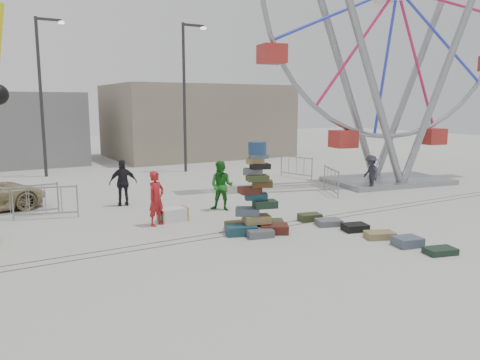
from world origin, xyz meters
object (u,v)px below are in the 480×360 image
pedestrian_black (123,183)px  barricade_dummy_b (26,201)px  pedestrian_green (222,186)px  ferris_wheel (396,15)px  barricade_dummy_c (45,203)px  pedestrian_grey (371,173)px  lamp_post_right (186,90)px  barricade_wheel_back (296,167)px  suitcase_tower (256,207)px  barricade_wheel_front (331,181)px  steamer_trunk (173,215)px  pedestrian_red (156,198)px  lamp_post_left (42,89)px

pedestrian_black → barricade_dummy_b: bearing=12.3°
pedestrian_green → ferris_wheel: bearing=52.7°
barricade_dummy_c → pedestrian_grey: size_ratio=1.29×
lamp_post_right → barricade_wheel_back: size_ratio=4.00×
suitcase_tower → barricade_wheel_front: suitcase_tower is taller
suitcase_tower → steamer_trunk: (-1.66, 2.45, -0.54)m
barricade_wheel_back → pedestrian_black: (-9.57, -2.11, 0.31)m
steamer_trunk → pedestrian_red: (-0.63, -0.24, 0.65)m
steamer_trunk → pedestrian_red: pedestrian_red is taller
lamp_post_right → steamer_trunk: lamp_post_right is taller
barricade_wheel_back → pedestrian_black: pedestrian_black is taller
pedestrian_grey → barricade_dummy_c: bearing=-81.2°
pedestrian_green → pedestrian_black: bearing=-175.9°
lamp_post_left → pedestrian_red: bearing=-83.3°
steamer_trunk → pedestrian_green: 2.28m
ferris_wheel → pedestrian_black: bearing=-177.0°
lamp_post_right → barricade_dummy_b: lamp_post_right is taller
pedestrian_red → pedestrian_black: pedestrian_black is taller
suitcase_tower → pedestrian_grey: bearing=43.8°
barricade_wheel_back → barricade_dummy_c: bearing=-91.2°
barricade_dummy_b → pedestrian_grey: bearing=-9.9°
lamp_post_left → barricade_wheel_back: (10.94, -6.81, -3.93)m
barricade_dummy_b → pedestrian_black: 3.34m
lamp_post_left → ferris_wheel: size_ratio=0.51×
barricade_dummy_c → barricade_wheel_back: same height
ferris_wheel → pedestrian_red: ferris_wheel is taller
ferris_wheel → pedestrian_green: size_ratio=8.91×
suitcase_tower → pedestrian_black: size_ratio=1.55×
barricade_dummy_b → pedestrian_grey: (13.55, -2.26, 0.23)m
ferris_wheel → barricade_dummy_b: size_ratio=7.84×
barricade_wheel_back → suitcase_tower: bearing=-57.4°
barricade_wheel_back → pedestrian_green: pedestrian_green is taller
barricade_wheel_back → pedestrian_green: (-6.78, -4.62, 0.33)m
lamp_post_right → ferris_wheel: size_ratio=0.51×
ferris_wheel → barricade_wheel_back: (-2.80, 3.51, -7.17)m
lamp_post_left → barricade_dummy_b: lamp_post_left is taller
lamp_post_right → barricade_wheel_front: bearing=-74.1°
lamp_post_left → pedestrian_grey: size_ratio=5.15×
suitcase_tower → pedestrian_red: size_ratio=1.57×
pedestrian_red → pedestrian_grey: bearing=-22.2°
barricade_dummy_c → barricade_wheel_front: 11.10m
pedestrian_green → suitcase_tower: bearing=-52.4°
barricade_dummy_b → barricade_wheel_back: same height
barricade_dummy_b → barricade_wheel_front: 11.70m
steamer_trunk → barricade_wheel_front: 7.58m
pedestrian_green → pedestrian_grey: pedestrian_green is taller
suitcase_tower → lamp_post_right: bearing=97.3°
pedestrian_grey → barricade_dummy_b: bearing=-83.4°
steamer_trunk → barricade_dummy_b: bearing=140.7°
lamp_post_right → pedestrian_green: 10.48m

